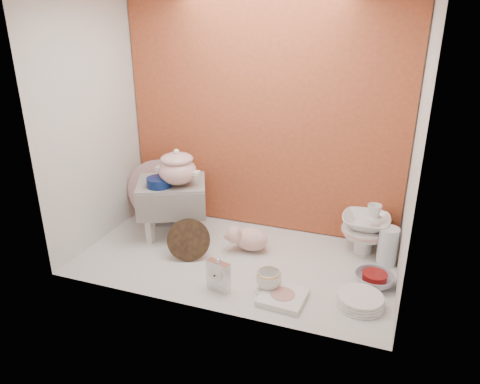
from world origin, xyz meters
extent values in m
plane|color=silver|center=(0.00, 0.00, 0.00)|extent=(1.80, 1.80, 0.00)
cube|color=#B8522E|center=(0.00, 0.50, 0.75)|extent=(1.80, 0.06, 1.50)
cube|color=silver|center=(-0.90, 0.00, 0.75)|extent=(0.06, 1.00, 1.50)
cube|color=silver|center=(0.90, 0.00, 0.75)|extent=(0.06, 1.00, 1.50)
cylinder|color=#0B1D55|center=(-0.52, 0.08, 0.39)|extent=(0.16, 0.16, 0.06)
imported|color=white|center=(-0.55, 0.37, 0.13)|extent=(0.29, 0.29, 0.26)
cube|color=silver|center=(0.03, -0.32, 0.09)|extent=(0.13, 0.08, 0.19)
ellipsoid|color=#DFAA9D|center=(0.05, 0.13, 0.08)|extent=(0.28, 0.21, 0.16)
cylinder|color=white|center=(0.27, -0.24, 0.01)|extent=(0.20, 0.20, 0.01)
imported|color=white|center=(0.27, -0.24, 0.06)|extent=(0.17, 0.17, 0.10)
cube|color=white|center=(0.36, -0.30, 0.02)|extent=(0.24, 0.24, 0.03)
cylinder|color=white|center=(0.74, -0.22, 0.03)|extent=(0.25, 0.25, 0.06)
imported|color=silver|center=(0.79, 0.00, 0.03)|extent=(0.26, 0.26, 0.06)
cylinder|color=silver|center=(0.83, 0.24, 0.11)|extent=(0.14, 0.14, 0.23)
camera|label=1|loc=(0.80, -2.16, 1.36)|focal=33.67mm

